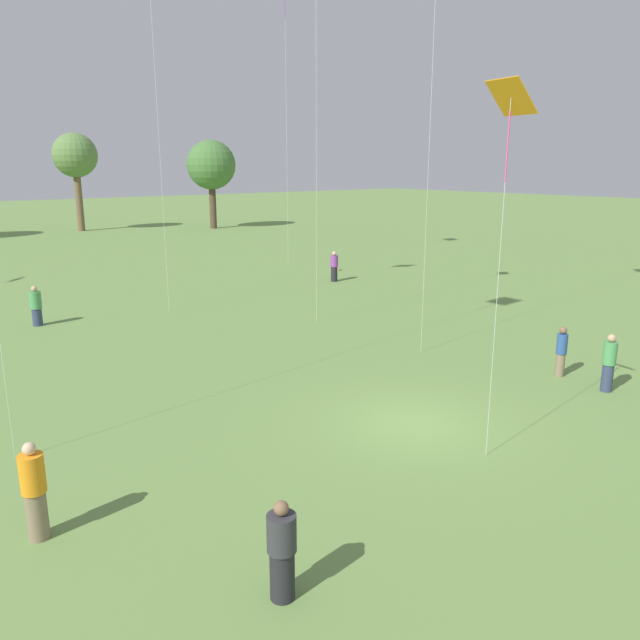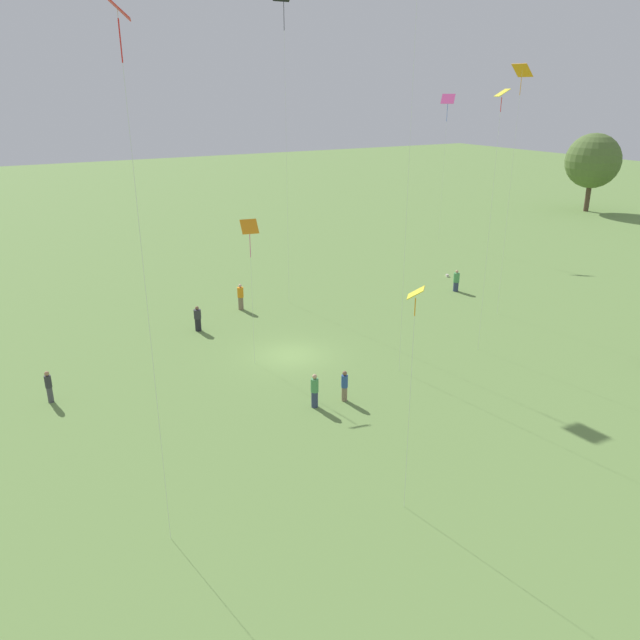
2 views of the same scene
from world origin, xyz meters
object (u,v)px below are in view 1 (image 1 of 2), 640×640
person_1 (36,306)px  person_2 (561,351)px  person_5 (334,267)px  kite_2 (510,111)px  person_4 (34,492)px  person_0 (282,552)px  person_6 (609,363)px  picnic_bag_0 (337,268)px

person_1 → person_2: person_1 is taller
person_5 → person_1: bearing=-146.9°
person_2 → kite_2: kite_2 is taller
person_2 → person_4: (-15.84, 0.99, 0.11)m
person_0 → person_1: (1.79, 20.69, 0.01)m
person_5 → kite_2: size_ratio=0.21×
person_0 → person_2: size_ratio=1.03×
person_5 → person_6: (-5.28, -19.28, 0.02)m
person_0 → person_5: 27.74m
person_0 → picnic_bag_0: person_0 is taller
kite_2 → picnic_bag_0: 27.79m
person_4 → kite_2: 11.90m
kite_2 → person_6: bearing=-31.9°
person_4 → kite_2: size_ratio=0.23×
person_1 → person_6: 22.29m
person_0 → person_1: bearing=58.3°
person_0 → person_2: (13.27, 3.15, 0.01)m
person_1 → person_2: size_ratio=1.04×
kite_2 → person_4: bearing=126.2°
person_0 → kite_2: kite_2 is taller
person_0 → person_2: 13.64m
person_4 → person_5: person_4 is taller
person_1 → picnic_bag_0: (19.21, 2.95, -0.69)m
person_1 → person_5: bearing=83.6°
person_5 → kite_2: 23.93m
person_5 → person_4: bearing=-108.8°
person_5 → picnic_bag_0: bearing=80.7°
person_0 → picnic_bag_0: (20.99, 23.65, -0.68)m
person_5 → person_6: person_6 is taller
picnic_bag_0 → person_4: bearing=-140.4°
person_5 → person_6: size_ratio=0.99×
person_1 → person_4: 17.12m
person_1 → person_5: 16.60m
person_1 → picnic_bag_0: 19.45m
person_6 → person_4: bearing=0.9°
person_1 → kite_2: size_ratio=0.21×
person_0 → person_6: person_6 is taller
person_1 → person_4: size_ratio=0.90×
person_1 → person_0: bearing=-11.6°
person_6 → kite_2: size_ratio=0.21×
person_2 → person_4: bearing=-28.8°
kite_2 → picnic_bag_0: bearing=22.1°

